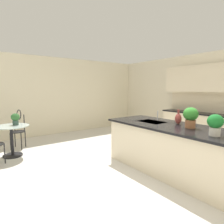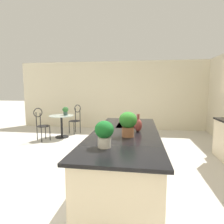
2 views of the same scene
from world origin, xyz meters
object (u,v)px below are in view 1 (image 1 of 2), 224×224
bistro_table (12,138)px  chair_near_window (18,127)px  potted_plant_counter_far (215,124)px  potted_plant_on_table (15,118)px  potted_plant_counter_near (191,116)px  vase_on_counter (178,119)px

bistro_table → chair_near_window: 0.71m
bistro_table → potted_plant_counter_far: 4.31m
bistro_table → potted_plant_on_table: 0.47m
potted_plant_counter_near → vase_on_counter: (-0.35, 0.14, -0.10)m
bistro_table → potted_plant_counter_far: size_ratio=2.49×
chair_near_window → potted_plant_counter_near: size_ratio=2.84×
chair_near_window → vase_on_counter: bearing=33.7°
chair_near_window → potted_plant_counter_far: potted_plant_counter_far is taller
chair_near_window → potted_plant_counter_far: size_ratio=3.24×
potted_plant_counter_near → vase_on_counter: bearing=157.6°
bistro_table → potted_plant_on_table: bearing=124.2°
potted_plant_counter_far → chair_near_window: bearing=-156.4°
vase_on_counter → potted_plant_counter_far: bearing=-23.4°
vase_on_counter → chair_near_window: bearing=-146.3°
potted_plant_on_table → potted_plant_counter_near: bearing=35.5°
vase_on_counter → bistro_table: bearing=-137.5°
potted_plant_on_table → potted_plant_counter_near: (3.21, 2.29, 0.23)m
bistro_table → potted_plant_counter_far: (3.68, 2.16, 0.66)m
chair_near_window → potted_plant_counter_far: (4.32, 1.89, 0.53)m
potted_plant_on_table → potted_plant_counter_far: (3.76, 2.04, 0.20)m
potted_plant_counter_far → vase_on_counter: 0.98m
potted_plant_on_table → vase_on_counter: bearing=40.4°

